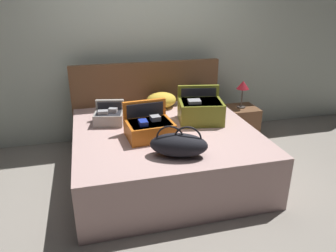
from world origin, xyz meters
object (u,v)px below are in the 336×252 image
at_px(table_lamp, 243,87).
at_px(bed, 165,153).
at_px(hard_case_small, 109,116).
at_px(hard_case_large, 200,109).
at_px(pillow_center_head, 161,100).
at_px(duffel_bag, 179,145).
at_px(nightstand, 239,123).
at_px(pillow_near_headboard, 198,97).
at_px(hard_case_medium, 149,127).

bearing_deg(table_lamp, bed, -151.31).
bearing_deg(hard_case_small, hard_case_large, 0.94).
bearing_deg(pillow_center_head, bed, -100.48).
bearing_deg(bed, pillow_center_head, 79.52).
bearing_deg(pillow_center_head, table_lamp, -2.75).
bearing_deg(bed, duffel_bag, -92.08).
bearing_deg(bed, nightstand, 28.69).
height_order(hard_case_large, nightstand, hard_case_large).
height_order(hard_case_large, duffel_bag, hard_case_large).
bearing_deg(pillow_near_headboard, hard_case_large, -106.34).
xyz_separation_m(hard_case_medium, hard_case_small, (-0.36, 0.49, -0.02)).
height_order(hard_case_medium, pillow_near_headboard, hard_case_medium).
height_order(hard_case_large, table_lamp, hard_case_large).
bearing_deg(pillow_center_head, hard_case_medium, -110.91).
distance_m(bed, pillow_center_head, 0.84).
xyz_separation_m(pillow_near_headboard, table_lamp, (0.62, -0.05, 0.11)).
height_order(bed, table_lamp, table_lamp).
xyz_separation_m(hard_case_small, duffel_bag, (0.54, -0.96, 0.02)).
bearing_deg(table_lamp, hard_case_small, -169.45).
bearing_deg(duffel_bag, bed, 87.92).
relative_size(hard_case_large, hard_case_medium, 1.13).
distance_m(pillow_center_head, table_lamp, 1.12).
bearing_deg(hard_case_small, hard_case_medium, -41.03).
bearing_deg(nightstand, pillow_near_headboard, 175.78).
xyz_separation_m(duffel_bag, pillow_center_head, (0.16, 1.35, -0.01)).
bearing_deg(table_lamp, hard_case_large, -145.75).
height_order(pillow_near_headboard, nightstand, pillow_near_headboard).
distance_m(bed, duffel_bag, 0.72).
xyz_separation_m(pillow_center_head, table_lamp, (1.11, -0.05, 0.12)).
xyz_separation_m(hard_case_large, table_lamp, (0.79, 0.54, 0.07)).
distance_m(duffel_bag, pillow_center_head, 1.35).
xyz_separation_m(pillow_near_headboard, pillow_center_head, (-0.49, 0.01, -0.01)).
bearing_deg(pillow_near_headboard, hard_case_medium, -133.51).
distance_m(hard_case_medium, pillow_center_head, 0.94).
bearing_deg(pillow_center_head, pillow_near_headboard, -0.90).
relative_size(bed, duffel_bag, 3.34).
relative_size(hard_case_medium, table_lamp, 1.31).
xyz_separation_m(bed, hard_case_large, (0.45, 0.14, 0.42)).
relative_size(hard_case_large, pillow_near_headboard, 1.32).
relative_size(duffel_bag, pillow_center_head, 1.50).
relative_size(bed, pillow_center_head, 5.00).
height_order(bed, nightstand, bed).
height_order(hard_case_large, hard_case_medium, hard_case_large).
bearing_deg(hard_case_medium, table_lamp, 24.93).
xyz_separation_m(hard_case_large, pillow_center_head, (-0.32, 0.59, -0.05)).
height_order(hard_case_small, nightstand, hard_case_small).
xyz_separation_m(bed, duffel_bag, (-0.02, -0.61, 0.39)).
height_order(bed, hard_case_large, hard_case_large).
bearing_deg(duffel_bag, pillow_center_head, 83.31).
xyz_separation_m(hard_case_large, hard_case_medium, (-0.65, -0.28, -0.03)).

